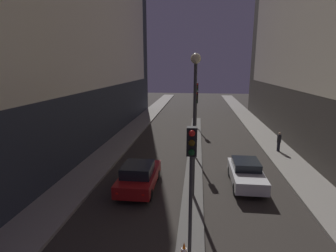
{
  "coord_description": "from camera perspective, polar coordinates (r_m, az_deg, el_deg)",
  "views": [
    {
      "loc": [
        0.15,
        -4.46,
        7.01
      ],
      "look_at": [
        -3.1,
        23.86,
        0.5
      ],
      "focal_mm": 28.0,
      "sensor_mm": 36.0,
      "label": 1
    }
  ],
  "objects": [
    {
      "name": "car_left_lane",
      "position": [
        15.53,
        -6.37,
        -10.77
      ],
      "size": [
        1.94,
        4.25,
        1.61
      ],
      "color": "maroon",
      "rests_on": "ground"
    },
    {
      "name": "street_lamp",
      "position": [
        13.33,
        5.87,
        5.15
      ],
      "size": [
        0.51,
        0.51,
        7.49
      ],
      "color": "#383838",
      "rests_on": "median_strip"
    },
    {
      "name": "car_right_lane",
      "position": [
        16.64,
        16.65,
        -9.79
      ],
      "size": [
        1.79,
        4.1,
        1.46
      ],
      "color": "silver",
      "rests_on": "ground"
    },
    {
      "name": "traffic_light_far",
      "position": [
        29.82,
        6.27,
        6.68
      ],
      "size": [
        0.32,
        0.42,
        5.07
      ],
      "color": "#383838",
      "rests_on": "median_strip"
    },
    {
      "name": "median_strip",
      "position": [
        21.5,
        5.83,
        -6.04
      ],
      "size": [
        1.12,
        29.77,
        0.14
      ],
      "color": "#56544F",
      "rests_on": "ground"
    },
    {
      "name": "pedestrian_on_right_sidewalk",
      "position": [
        23.37,
        23.01,
        -3.04
      ],
      "size": [
        0.33,
        0.33,
        1.61
      ],
      "color": "black",
      "rests_on": "sidewalk_right"
    },
    {
      "name": "traffic_cone_far",
      "position": [
        10.54,
        3.5,
        -25.45
      ],
      "size": [
        0.42,
        0.42,
        0.69
      ],
      "color": "black",
      "rests_on": "median_strip"
    },
    {
      "name": "traffic_light_near",
      "position": [
        8.36,
        5.08,
        -9.49
      ],
      "size": [
        0.32,
        0.42,
        5.07
      ],
      "color": "#383838",
      "rests_on": "median_strip"
    },
    {
      "name": "traffic_light_mid",
      "position": [
        19.89,
        6.05,
        3.61
      ],
      "size": [
        0.32,
        0.42,
        5.07
      ],
      "color": "#383838",
      "rests_on": "median_strip"
    }
  ]
}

